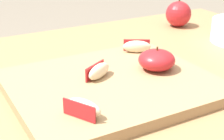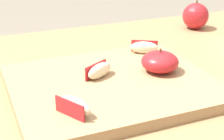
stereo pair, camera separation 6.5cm
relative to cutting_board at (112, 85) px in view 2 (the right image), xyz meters
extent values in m
cube|color=#9E754C|center=(-0.08, 0.03, -0.03)|extent=(1.36, 0.80, 0.03)
cube|color=#9E754C|center=(0.54, 0.37, -0.40)|extent=(0.06, 0.06, 0.72)
cube|color=#A37F56|center=(0.00, 0.00, 0.00)|extent=(0.37, 0.31, 0.02)
ellipsoid|color=#B21E23|center=(0.10, 0.00, 0.03)|extent=(0.07, 0.07, 0.04)
cylinder|color=#4C3319|center=(0.10, 0.00, 0.05)|extent=(0.00, 0.00, 0.01)
ellipsoid|color=beige|center=(-0.02, 0.02, 0.02)|extent=(0.06, 0.05, 0.03)
cube|color=#B21E23|center=(-0.02, 0.03, 0.02)|extent=(0.05, 0.03, 0.03)
ellipsoid|color=beige|center=(-0.10, -0.09, 0.02)|extent=(0.05, 0.06, 0.03)
cube|color=#B21E23|center=(-0.11, -0.10, 0.02)|extent=(0.03, 0.05, 0.03)
ellipsoid|color=beige|center=(0.12, 0.10, 0.02)|extent=(0.06, 0.05, 0.03)
cube|color=#B21E23|center=(0.13, 0.11, 0.02)|extent=(0.05, 0.03, 0.03)
sphere|color=#B21E23|center=(0.38, 0.28, 0.03)|extent=(0.08, 0.08, 0.08)
cylinder|color=#4C3319|center=(0.38, 0.28, 0.07)|extent=(0.00, 0.00, 0.01)
camera|label=1|loc=(-0.29, -0.52, 0.28)|focal=56.81mm
camera|label=2|loc=(-0.23, -0.55, 0.28)|focal=56.81mm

